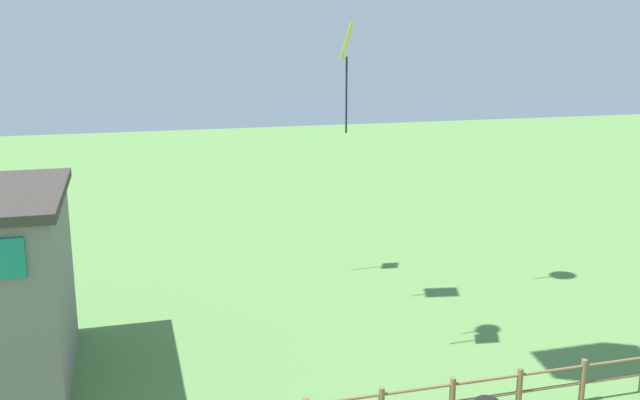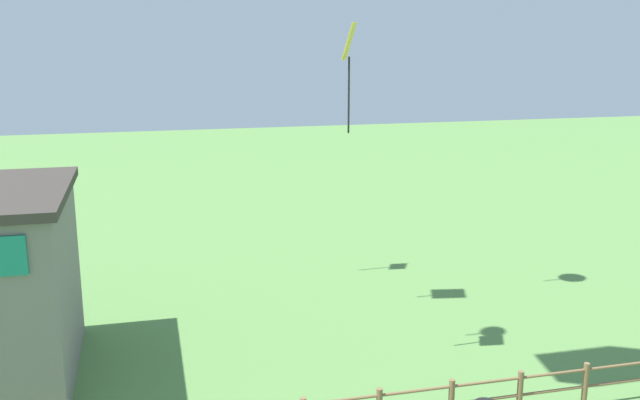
# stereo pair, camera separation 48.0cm
# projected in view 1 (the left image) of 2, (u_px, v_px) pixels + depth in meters

# --- Properties ---
(kite_yellow_diamond) EXTENTS (0.55, 0.74, 2.76)m
(kite_yellow_diamond) POSITION_uv_depth(u_px,v_px,m) (347.00, 56.00, 17.82)
(kite_yellow_diamond) COLOR yellow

